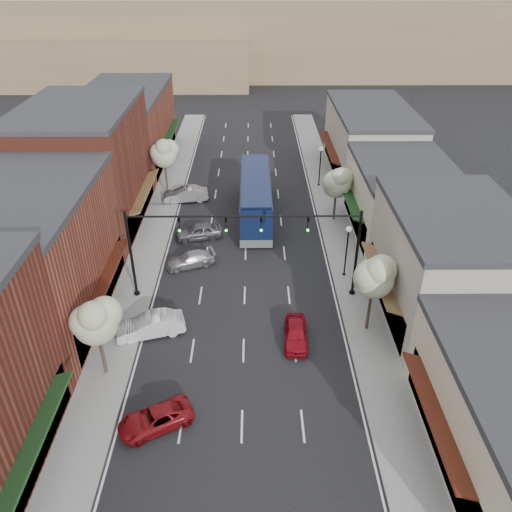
{
  "coord_description": "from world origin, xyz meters",
  "views": [
    {
      "loc": [
        0.64,
        -22.11,
        22.04
      ],
      "look_at": [
        0.86,
        10.0,
        2.2
      ],
      "focal_mm": 35.0,
      "sensor_mm": 36.0,
      "label": 1
    }
  ],
  "objects_px": {
    "lamp_post_far": "(320,160)",
    "parked_car_a": "(155,419)",
    "parked_car_b": "(150,325)",
    "parked_car_e": "(186,194)",
    "tree_right_near": "(375,276)",
    "tree_left_near": "(96,320)",
    "signal_mast_right": "(324,241)",
    "red_hatchback": "(296,334)",
    "parked_car_c": "(190,259)",
    "parked_car_d": "(198,231)",
    "coach_bus": "(256,197)",
    "tree_left_far": "(164,153)",
    "signal_mast_left": "(163,242)",
    "lamp_post_near": "(347,243)",
    "tree_right_far": "(337,182)"
  },
  "relations": [
    {
      "from": "tree_right_far",
      "to": "parked_car_b",
      "type": "height_order",
      "value": "tree_right_far"
    },
    {
      "from": "lamp_post_near",
      "to": "parked_car_a",
      "type": "bearing_deg",
      "value": -130.73
    },
    {
      "from": "lamp_post_far",
      "to": "red_hatchback",
      "type": "bearing_deg",
      "value": -99.9
    },
    {
      "from": "lamp_post_far",
      "to": "parked_car_c",
      "type": "height_order",
      "value": "lamp_post_far"
    },
    {
      "from": "lamp_post_far",
      "to": "parked_car_a",
      "type": "xyz_separation_m",
      "value": [
        -12.43,
        -31.93,
        -2.44
      ]
    },
    {
      "from": "tree_left_far",
      "to": "parked_car_c",
      "type": "bearing_deg",
      "value": -74.61
    },
    {
      "from": "parked_car_c",
      "to": "parked_car_d",
      "type": "bearing_deg",
      "value": 157.49
    },
    {
      "from": "lamp_post_far",
      "to": "parked_car_c",
      "type": "relative_size",
      "value": 1.1
    },
    {
      "from": "parked_car_d",
      "to": "parked_car_e",
      "type": "height_order",
      "value": "parked_car_e"
    },
    {
      "from": "tree_right_near",
      "to": "tree_left_near",
      "type": "relative_size",
      "value": 1.05
    },
    {
      "from": "parked_car_a",
      "to": "parked_car_c",
      "type": "bearing_deg",
      "value": 151.71
    },
    {
      "from": "tree_left_near",
      "to": "parked_car_a",
      "type": "distance_m",
      "value": 6.45
    },
    {
      "from": "tree_right_far",
      "to": "parked_car_b",
      "type": "distance_m",
      "value": 22.08
    },
    {
      "from": "parked_car_b",
      "to": "parked_car_d",
      "type": "height_order",
      "value": "parked_car_b"
    },
    {
      "from": "coach_bus",
      "to": "parked_car_c",
      "type": "xyz_separation_m",
      "value": [
        -5.34,
        -8.86,
        -1.46
      ]
    },
    {
      "from": "coach_bus",
      "to": "parked_car_c",
      "type": "distance_m",
      "value": 10.45
    },
    {
      "from": "signal_mast_right",
      "to": "parked_car_b",
      "type": "bearing_deg",
      "value": -159.8
    },
    {
      "from": "tree_left_near",
      "to": "parked_car_b",
      "type": "height_order",
      "value": "tree_left_near"
    },
    {
      "from": "parked_car_a",
      "to": "parked_car_d",
      "type": "distance_m",
      "value": 20.56
    },
    {
      "from": "tree_right_far",
      "to": "parked_car_a",
      "type": "relative_size",
      "value": 1.34
    },
    {
      "from": "signal_mast_right",
      "to": "parked_car_d",
      "type": "distance_m",
      "value": 13.64
    },
    {
      "from": "tree_right_near",
      "to": "parked_car_d",
      "type": "distance_m",
      "value": 18.23
    },
    {
      "from": "parked_car_d",
      "to": "parked_car_a",
      "type": "bearing_deg",
      "value": -14.72
    },
    {
      "from": "signal_mast_left",
      "to": "tree_right_near",
      "type": "relative_size",
      "value": 1.38
    },
    {
      "from": "tree_right_near",
      "to": "tree_right_far",
      "type": "xyz_separation_m",
      "value": [
        0.0,
        16.0,
        -0.46
      ]
    },
    {
      "from": "lamp_post_far",
      "to": "parked_car_b",
      "type": "height_order",
      "value": "lamp_post_far"
    },
    {
      "from": "parked_car_b",
      "to": "parked_car_d",
      "type": "relative_size",
      "value": 1.09
    },
    {
      "from": "parked_car_a",
      "to": "parked_car_e",
      "type": "relative_size",
      "value": 0.9
    },
    {
      "from": "tree_left_far",
      "to": "parked_car_e",
      "type": "height_order",
      "value": "tree_left_far"
    },
    {
      "from": "tree_right_far",
      "to": "lamp_post_far",
      "type": "relative_size",
      "value": 1.22
    },
    {
      "from": "tree_left_far",
      "to": "coach_bus",
      "type": "distance_m",
      "value": 10.71
    },
    {
      "from": "signal_mast_right",
      "to": "signal_mast_left",
      "type": "relative_size",
      "value": 1.0
    },
    {
      "from": "coach_bus",
      "to": "parked_car_b",
      "type": "distance_m",
      "value": 18.77
    },
    {
      "from": "tree_left_far",
      "to": "lamp_post_far",
      "type": "distance_m",
      "value": 16.26
    },
    {
      "from": "tree_right_near",
      "to": "parked_car_d",
      "type": "xyz_separation_m",
      "value": [
        -12.55,
        12.68,
        -3.75
      ]
    },
    {
      "from": "lamp_post_far",
      "to": "coach_bus",
      "type": "distance_m",
      "value": 9.89
    },
    {
      "from": "parked_car_d",
      "to": "parked_car_c",
      "type": "bearing_deg",
      "value": -16.68
    },
    {
      "from": "signal_mast_left",
      "to": "lamp_post_near",
      "type": "bearing_deg",
      "value": 10.56
    },
    {
      "from": "parked_car_b",
      "to": "parked_car_e",
      "type": "height_order",
      "value": "same"
    },
    {
      "from": "signal_mast_right",
      "to": "parked_car_b",
      "type": "height_order",
      "value": "signal_mast_right"
    },
    {
      "from": "signal_mast_left",
      "to": "tree_left_far",
      "type": "xyz_separation_m",
      "value": [
        -2.63,
        17.95,
        -0.02
      ]
    },
    {
      "from": "tree_left_far",
      "to": "parked_car_e",
      "type": "distance_m",
      "value": 4.65
    },
    {
      "from": "red_hatchback",
      "to": "parked_car_a",
      "type": "xyz_separation_m",
      "value": [
        -8.04,
        -6.79,
        -0.08
      ]
    },
    {
      "from": "coach_bus",
      "to": "red_hatchback",
      "type": "xyz_separation_m",
      "value": [
        2.52,
        -18.12,
        -1.4
      ]
    },
    {
      "from": "parked_car_c",
      "to": "lamp_post_far",
      "type": "bearing_deg",
      "value": 123.0
    },
    {
      "from": "parked_car_c",
      "to": "parked_car_e",
      "type": "relative_size",
      "value": 0.89
    },
    {
      "from": "lamp_post_far",
      "to": "tree_right_near",
      "type": "bearing_deg",
      "value": -88.7
    },
    {
      "from": "parked_car_c",
      "to": "red_hatchback",
      "type": "bearing_deg",
      "value": 20.96
    },
    {
      "from": "signal_mast_left",
      "to": "lamp_post_near",
      "type": "distance_m",
      "value": 13.75
    },
    {
      "from": "lamp_post_far",
      "to": "lamp_post_near",
      "type": "bearing_deg",
      "value": -90.0
    }
  ]
}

